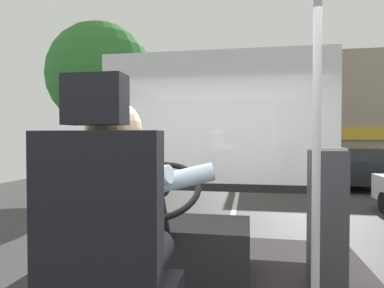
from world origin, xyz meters
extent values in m
cube|color=#363636|center=(0.00, 8.80, -0.03)|extent=(18.00, 44.00, 0.05)
cube|color=silver|center=(0.00, 8.80, 0.00)|extent=(0.12, 39.60, 0.00)
cube|color=black|center=(-0.19, -0.73, 1.51)|extent=(0.48, 0.10, 0.66)
cube|color=black|center=(-0.19, -0.73, 1.95)|extent=(0.22, 0.10, 0.18)
cylinder|color=#282833|center=(-0.10, -0.42, 1.26)|extent=(0.16, 0.43, 0.16)
cylinder|color=#282833|center=(-0.28, -0.42, 1.26)|extent=(0.16, 0.43, 0.16)
cylinder|color=silver|center=(-0.19, -0.57, 1.47)|extent=(0.34, 0.34, 0.57)
cube|color=navy|center=(-0.19, -0.40, 1.54)|extent=(0.06, 0.01, 0.35)
sphere|color=beige|center=(-0.19, -0.57, 1.85)|extent=(0.23, 0.23, 0.23)
cylinder|color=silver|center=(-0.09, -0.30, 1.59)|extent=(0.59, 0.23, 0.21)
cylinder|color=silver|center=(-0.28, -0.30, 1.59)|extent=(0.59, 0.23, 0.21)
cube|color=black|center=(-0.19, 0.59, 0.97)|extent=(1.10, 0.56, 0.40)
cylinder|color=black|center=(-0.19, 0.19, 1.30)|extent=(0.07, 0.31, 0.45)
torus|color=black|center=(-0.19, 0.07, 1.50)|extent=(0.54, 0.48, 0.31)
cylinder|color=black|center=(-0.19, 0.07, 1.50)|extent=(0.15, 0.14, 0.10)
cylinder|color=#B7B7BC|center=(0.71, 0.00, 1.90)|extent=(0.04, 0.04, 2.26)
cube|color=#333338|center=(0.89, 0.57, 1.25)|extent=(0.24, 0.20, 0.95)
cube|color=#9E9993|center=(0.89, 0.57, 1.73)|extent=(0.21, 0.18, 0.02)
cube|color=silver|center=(0.00, 1.62, 2.02)|extent=(2.50, 0.01, 1.40)
cube|color=black|center=(0.00, 1.62, 1.28)|extent=(2.50, 0.08, 0.08)
cylinder|color=#4C3828|center=(-4.33, 8.12, 1.34)|extent=(0.35, 0.35, 2.67)
sphere|color=#2D6F2D|center=(-4.33, 8.12, 3.75)|extent=(3.33, 3.33, 3.33)
cube|color=gray|center=(6.60, 16.74, 2.94)|extent=(10.37, 4.14, 5.88)
cube|color=black|center=(3.94, 11.11, 0.58)|extent=(1.90, 4.13, 0.64)
cube|color=#282D33|center=(3.94, 10.87, 1.15)|extent=(1.56, 2.27, 0.49)
cylinder|color=black|center=(4.84, 12.39, 0.26)|extent=(0.14, 0.52, 0.52)
cylinder|color=black|center=(3.04, 12.39, 0.26)|extent=(0.14, 0.52, 0.52)
cylinder|color=black|center=(3.04, 9.83, 0.26)|extent=(0.14, 0.52, 0.52)
cube|color=#474C51|center=(4.15, 16.35, 0.60)|extent=(1.95, 4.04, 0.66)
cube|color=#282D33|center=(4.15, 16.11, 1.19)|extent=(1.60, 2.22, 0.51)
cylinder|color=black|center=(5.08, 17.61, 0.27)|extent=(0.14, 0.54, 0.54)
cylinder|color=black|center=(3.22, 17.61, 0.27)|extent=(0.14, 0.54, 0.54)
cylinder|color=black|center=(5.08, 15.10, 0.27)|extent=(0.14, 0.54, 0.54)
cylinder|color=black|center=(3.22, 15.10, 0.27)|extent=(0.14, 0.54, 0.54)
cube|color=silver|center=(4.33, 21.44, 0.54)|extent=(1.91, 4.29, 0.59)
cube|color=#282D33|center=(4.33, 21.18, 1.06)|extent=(1.57, 2.36, 0.45)
cylinder|color=black|center=(5.24, 22.77, 0.24)|extent=(0.14, 0.48, 0.48)
cylinder|color=black|center=(3.42, 22.77, 0.24)|extent=(0.14, 0.48, 0.48)
cylinder|color=black|center=(5.24, 20.11, 0.24)|extent=(0.14, 0.48, 0.48)
cylinder|color=black|center=(3.42, 20.11, 0.24)|extent=(0.14, 0.48, 0.48)
camera|label=1|loc=(0.36, -1.84, 1.83)|focal=30.98mm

